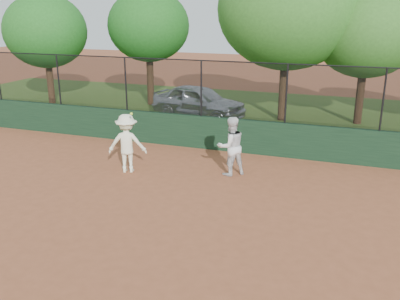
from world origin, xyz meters
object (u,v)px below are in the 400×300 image
(tree_3, at_px, (367,33))
(player_main, at_px, (127,143))
(tree_0, at_px, (45,31))
(tree_2, at_px, (288,9))
(parked_car, at_px, (199,101))
(player_second, at_px, (231,146))
(tree_1, at_px, (148,26))

(tree_3, bearing_deg, player_main, -127.12)
(tree_0, height_order, tree_2, tree_2)
(parked_car, xyz_separation_m, tree_3, (7.06, 1.25, 3.15))
(tree_0, bearing_deg, tree_2, 1.50)
(parked_car, height_order, tree_3, tree_3)
(player_second, height_order, tree_0, tree_0)
(parked_car, xyz_separation_m, tree_1, (-3.38, 1.91, 3.28))
(tree_0, relative_size, tree_2, 0.76)
(player_second, xyz_separation_m, tree_1, (-6.85, 8.69, 3.13))
(tree_0, relative_size, tree_1, 0.96)
(player_second, distance_m, tree_3, 9.29)
(player_second, relative_size, tree_3, 0.31)
(player_main, height_order, tree_3, tree_3)
(player_main, bearing_deg, player_second, 14.97)
(tree_0, bearing_deg, parked_car, -2.96)
(player_main, relative_size, tree_2, 0.27)
(parked_car, height_order, tree_1, tree_1)
(player_second, xyz_separation_m, tree_2, (0.30, 7.54, 3.97))
(tree_0, bearing_deg, tree_1, 15.83)
(player_second, xyz_separation_m, tree_0, (-12.04, 7.21, 2.86))
(player_second, xyz_separation_m, tree_3, (3.60, 8.02, 3.00))
(player_second, distance_m, tree_1, 11.49)
(parked_car, relative_size, player_second, 2.45)
(tree_2, bearing_deg, player_main, -112.12)
(tree_3, bearing_deg, parked_car, -169.98)
(tree_3, bearing_deg, tree_0, -177.06)
(player_main, height_order, tree_2, tree_2)
(tree_1, bearing_deg, tree_2, -9.13)
(tree_0, bearing_deg, player_second, -30.94)
(player_main, bearing_deg, tree_1, 111.50)
(player_second, bearing_deg, tree_0, -71.48)
(player_main, distance_m, tree_3, 11.49)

